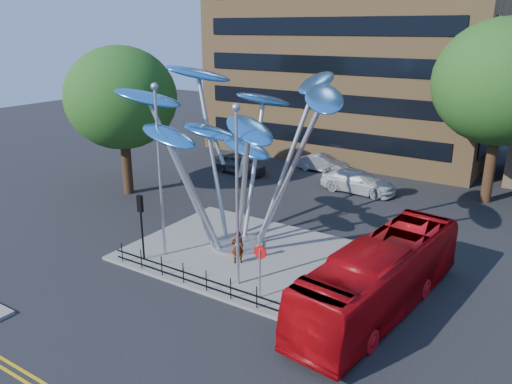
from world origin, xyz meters
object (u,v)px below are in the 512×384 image
Objects in this scene: leaf_sculpture at (237,122)px; parked_car_left at (239,164)px; traffic_light_island at (141,214)px; parked_car_mid at (323,163)px; tree_left at (121,98)px; red_bus at (380,277)px; parked_car_right at (358,181)px; tree_right at (503,83)px; no_entry_sign_island at (260,263)px; street_lamp_right at (237,181)px; pedestrian at (238,247)px; street_lamp_left at (159,157)px.

leaf_sculpture reaches higher than parked_car_left.
parked_car_left is (-5.23, 16.08, -1.82)m from traffic_light_island.
tree_left is at bearing 145.05° from parked_car_mid.
traffic_light_island is at bearing -39.81° from tree_left.
red_bus is 16.09m from parked_car_right.
parked_car_left is (-18.23, -3.42, -7.24)m from tree_right.
parked_car_right is at bearing 97.42° from no_entry_sign_island.
parked_car_mid is (-11.27, 18.16, -0.83)m from red_bus.
parked_car_left is at bearing 94.88° from parked_car_right.
leaf_sculpture is at bearing 124.91° from street_lamp_right.
tree_right is 1.46× the size of street_lamp_right.
parked_car_right is at bearing -161.06° from tree_right.
tree_left is 2.22× the size of parked_car_left.
tree_left is 3.01× the size of traffic_light_island.
traffic_light_island is at bearing -162.78° from red_bus.
traffic_light_island reaches higher than parked_car_left.
tree_right is 18.61m from red_bus.
tree_left is at bearing 140.19° from traffic_light_island.
parked_car_mid is (-2.60, 16.10, -6.17)m from leaf_sculpture.
no_entry_sign_island is at bearing -25.07° from tree_left.
parked_car_left is (-8.16, 11.90, -6.08)m from leaf_sculpture.
no_entry_sign_island is 3.63m from pedestrian.
traffic_light_island is (9.00, -7.50, -4.18)m from tree_left.
tree_right reaches higher than red_bus.
pedestrian is at bearing 179.12° from parked_car_right.
leaf_sculpture is 2.73× the size of parked_car_left.
no_entry_sign_island is (4.07, -4.16, -5.06)m from leaf_sculpture.
leaf_sculpture is 2.33× the size of parked_car_right.
street_lamp_right is at bearing -140.33° from parked_car_left.
tree_left is 11.13m from parked_car_left.
tree_left is at bearing 172.23° from red_bus.
tree_left is at bearing 125.02° from parked_car_right.
tree_right is 2.22× the size of parked_car_right.
parked_car_right is (-0.67, 16.20, -4.30)m from street_lamp_right.
no_entry_sign_island is at bearing 0.13° from traffic_light_island.
pedestrian is at bearing 140.84° from no_entry_sign_island.
no_entry_sign_island is at bearing -8.61° from street_lamp_left.
parked_car_mid is at bearing -47.83° from parked_car_left.
red_bus is 21.39m from parked_car_mid.
no_entry_sign_island reaches higher than pedestrian.
pedestrian is 18.45m from parked_car_mid.
red_bus is at bearing -94.60° from tree_right.
tree_right is 3.54× the size of traffic_light_island.
pedestrian is at bearing -140.44° from parked_car_left.
street_lamp_right reaches higher than parked_car_left.
tree_left is 16.95m from parked_car_mid.
tree_left reaches higher than parked_car_right.
red_bus is 6.41× the size of pedestrian.
no_entry_sign_island is 5.06m from red_bus.
tree_right reaches higher than no_entry_sign_island.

